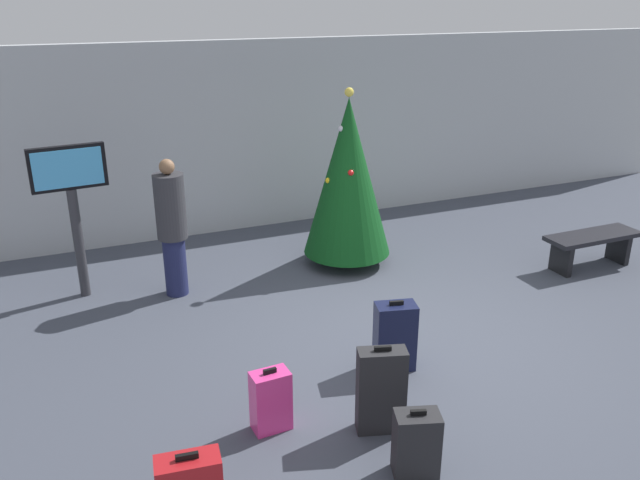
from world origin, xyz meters
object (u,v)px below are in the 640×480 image
suitcase_1 (381,391)px  flight_info_kiosk (72,194)px  traveller_0 (172,225)px  suitcase_4 (416,444)px  holiday_tree (348,177)px  suitcase_3 (271,401)px  waiting_bench (592,243)px  suitcase_2 (395,336)px

suitcase_1 → flight_info_kiosk: bearing=119.2°
traveller_0 → suitcase_4: size_ratio=2.94×
holiday_tree → suitcase_3: holiday_tree is taller
holiday_tree → waiting_bench: holiday_tree is taller
suitcase_4 → flight_info_kiosk: bearing=115.7°
traveller_0 → suitcase_4: (1.05, -3.95, -0.63)m
suitcase_3 → waiting_bench: bearing=17.3°
traveller_0 → suitcase_2: (1.64, -2.55, -0.55)m
flight_info_kiosk → suitcase_2: flight_info_kiosk is taller
suitcase_2 → holiday_tree: bearing=74.7°
suitcase_1 → traveller_0: bearing=107.4°
suitcase_1 → holiday_tree: bearing=69.1°
suitcase_2 → flight_info_kiosk: bearing=132.4°
holiday_tree → suitcase_4: 4.33m
flight_info_kiosk → suitcase_4: size_ratio=3.23×
flight_info_kiosk → traveller_0: (1.06, -0.41, -0.41)m
traveller_0 → suitcase_3: bearing=-86.1°
holiday_tree → suitcase_2: size_ratio=3.26×
flight_info_kiosk → suitcase_2: (2.70, -2.96, -0.96)m
holiday_tree → suitcase_3: (-2.16, -3.04, -0.95)m
flight_info_kiosk → waiting_bench: size_ratio=1.39×
traveller_0 → suitcase_2: 3.08m
flight_info_kiosk → suitcase_2: size_ratio=2.56×
flight_info_kiosk → suitcase_4: bearing=-64.3°
waiting_bench → suitcase_1: 4.72m
flight_info_kiosk → suitcase_4: (2.10, -4.36, -1.04)m
waiting_bench → suitcase_3: 5.38m
traveller_0 → suitcase_2: size_ratio=2.33×
flight_info_kiosk → waiting_bench: 6.71m
waiting_bench → holiday_tree: bearing=154.1°
waiting_bench → suitcase_4: bearing=-149.1°
flight_info_kiosk → suitcase_2: 4.12m
flight_info_kiosk → suitcase_1: flight_info_kiosk is taller
flight_info_kiosk → suitcase_3: (1.26, -3.39, -1.03)m
traveller_0 → waiting_bench: bearing=-14.6°
flight_info_kiosk → suitcase_1: size_ratio=2.32×
holiday_tree → flight_info_kiosk: holiday_tree is taller
holiday_tree → suitcase_2: holiday_tree is taller
waiting_bench → suitcase_3: (-5.14, -1.60, -0.08)m
holiday_tree → suitcase_4: bearing=-108.1°
holiday_tree → suitcase_2: (-0.72, -2.61, -0.88)m
traveller_0 → suitcase_2: traveller_0 is taller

